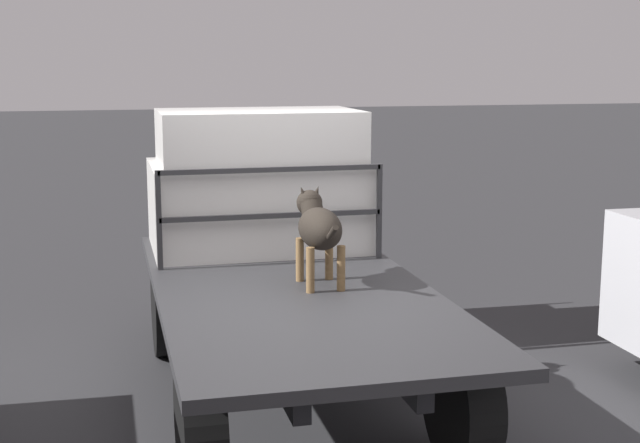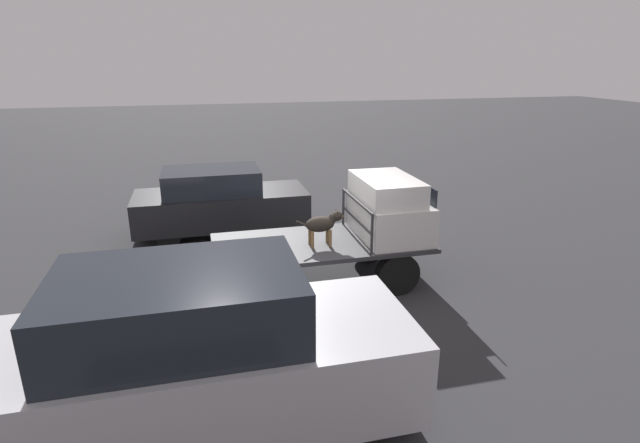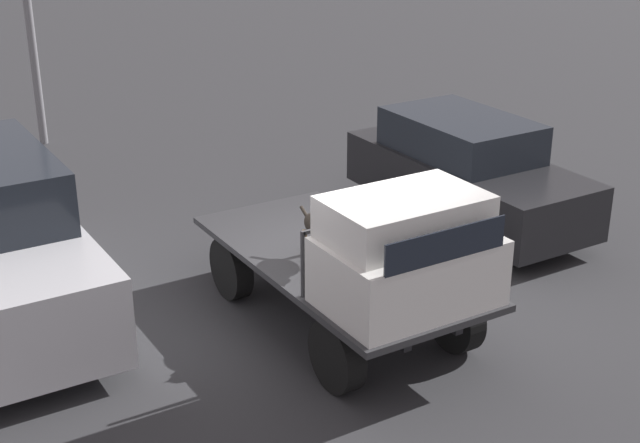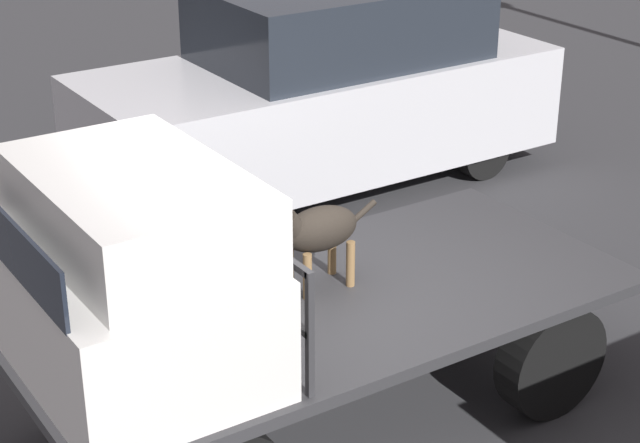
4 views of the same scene
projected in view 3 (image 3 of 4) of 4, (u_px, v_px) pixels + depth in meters
name	position (u px, v px, depth m)	size (l,w,h in m)	color
ground_plane	(337.00, 321.00, 11.08)	(80.00, 80.00, 0.00)	#2D2D30
flatbed_truck	(337.00, 275.00, 10.84)	(4.14, 1.95, 0.88)	black
truck_cab	(407.00, 254.00, 9.45)	(1.24, 1.83, 1.20)	silver
truck_headboard	(372.00, 237.00, 9.99)	(0.04, 1.83, 0.78)	#2D2D30
dog	(323.00, 227.00, 10.50)	(0.93, 0.30, 0.69)	brown
parked_sedan	(465.00, 171.00, 13.83)	(4.24, 1.70, 1.67)	black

